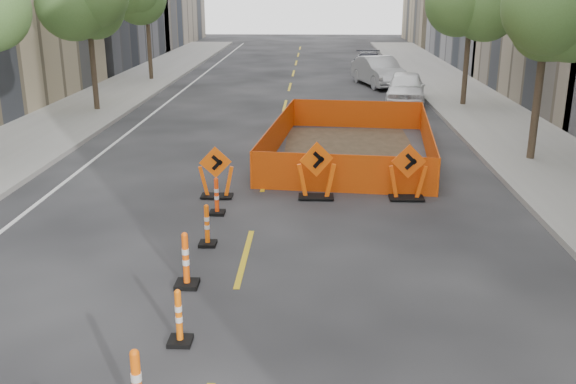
{
  "coord_description": "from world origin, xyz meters",
  "views": [
    {
      "loc": [
        1.43,
        -8.33,
        5.41
      ],
      "look_at": [
        0.86,
        5.1,
        1.1
      ],
      "focal_mm": 40.0,
      "sensor_mm": 36.0,
      "label": 1
    }
  ],
  "objects_px": {
    "chevron_sign_center": "(316,170)",
    "chevron_sign_left": "(216,172)",
    "channelizer_6": "(217,196)",
    "parked_car_far": "(368,63)",
    "channelizer_5": "(207,225)",
    "chevron_sign_right": "(408,172)",
    "channelizer_4": "(186,260)",
    "channelizer_3": "(179,317)",
    "parked_car_mid": "(379,71)",
    "parked_car_near": "(406,88)"
  },
  "relations": [
    {
      "from": "parked_car_near",
      "to": "channelizer_5",
      "type": "bearing_deg",
      "value": -101.72
    },
    {
      "from": "chevron_sign_center",
      "to": "chevron_sign_left",
      "type": "bearing_deg",
      "value": 159.38
    },
    {
      "from": "parked_car_far",
      "to": "parked_car_near",
      "type": "bearing_deg",
      "value": -81.72
    },
    {
      "from": "channelizer_6",
      "to": "chevron_sign_center",
      "type": "distance_m",
      "value": 2.82
    },
    {
      "from": "chevron_sign_right",
      "to": "parked_car_near",
      "type": "height_order",
      "value": "parked_car_near"
    },
    {
      "from": "chevron_sign_center",
      "to": "parked_car_far",
      "type": "height_order",
      "value": "chevron_sign_center"
    },
    {
      "from": "chevron_sign_center",
      "to": "chevron_sign_right",
      "type": "height_order",
      "value": "chevron_sign_center"
    },
    {
      "from": "parked_car_far",
      "to": "channelizer_4",
      "type": "bearing_deg",
      "value": -96.99
    },
    {
      "from": "channelizer_3",
      "to": "chevron_sign_right",
      "type": "xyz_separation_m",
      "value": [
        4.57,
        7.42,
        0.29
      ]
    },
    {
      "from": "parked_car_far",
      "to": "channelizer_6",
      "type": "bearing_deg",
      "value": -98.55
    },
    {
      "from": "channelizer_3",
      "to": "chevron_sign_left",
      "type": "bearing_deg",
      "value": 93.97
    },
    {
      "from": "channelizer_3",
      "to": "parked_car_mid",
      "type": "distance_m",
      "value": 28.63
    },
    {
      "from": "chevron_sign_left",
      "to": "parked_car_far",
      "type": "distance_m",
      "value": 26.77
    },
    {
      "from": "channelizer_4",
      "to": "channelizer_5",
      "type": "height_order",
      "value": "channelizer_4"
    },
    {
      "from": "chevron_sign_left",
      "to": "chevron_sign_center",
      "type": "bearing_deg",
      "value": -11.37
    },
    {
      "from": "chevron_sign_center",
      "to": "chevron_sign_right",
      "type": "xyz_separation_m",
      "value": [
        2.41,
        0.01,
        -0.02
      ]
    },
    {
      "from": "channelizer_6",
      "to": "parked_car_mid",
      "type": "height_order",
      "value": "parked_car_mid"
    },
    {
      "from": "chevron_sign_left",
      "to": "parked_car_mid",
      "type": "distance_m",
      "value": 21.58
    },
    {
      "from": "channelizer_4",
      "to": "parked_car_mid",
      "type": "distance_m",
      "value": 26.71
    },
    {
      "from": "chevron_sign_right",
      "to": "parked_car_far",
      "type": "bearing_deg",
      "value": 84.32
    },
    {
      "from": "channelizer_6",
      "to": "parked_car_far",
      "type": "bearing_deg",
      "value": 77.97
    },
    {
      "from": "channelizer_5",
      "to": "chevron_sign_right",
      "type": "height_order",
      "value": "chevron_sign_right"
    },
    {
      "from": "chevron_sign_left",
      "to": "chevron_sign_right",
      "type": "relative_size",
      "value": 0.93
    },
    {
      "from": "chevron_sign_left",
      "to": "parked_car_far",
      "type": "bearing_deg",
      "value": 65.11
    },
    {
      "from": "parked_car_near",
      "to": "channelizer_6",
      "type": "bearing_deg",
      "value": -104.27
    },
    {
      "from": "channelizer_4",
      "to": "parked_car_far",
      "type": "xyz_separation_m",
      "value": [
        5.82,
        31.45,
        0.13
      ]
    },
    {
      "from": "channelizer_3",
      "to": "chevron_sign_center",
      "type": "xyz_separation_m",
      "value": [
        2.16,
        7.41,
        0.31
      ]
    },
    {
      "from": "channelizer_3",
      "to": "parked_car_far",
      "type": "xyz_separation_m",
      "value": [
        5.53,
        33.48,
        0.21
      ]
    },
    {
      "from": "chevron_sign_center",
      "to": "parked_car_mid",
      "type": "relative_size",
      "value": 0.32
    },
    {
      "from": "channelizer_5",
      "to": "chevron_sign_right",
      "type": "relative_size",
      "value": 0.62
    },
    {
      "from": "parked_car_near",
      "to": "chevron_sign_left",
      "type": "bearing_deg",
      "value": -106.7
    },
    {
      "from": "channelizer_5",
      "to": "channelizer_3",
      "type": "bearing_deg",
      "value": -86.93
    },
    {
      "from": "channelizer_6",
      "to": "chevron_sign_right",
      "type": "xyz_separation_m",
      "value": [
        4.87,
        1.35,
        0.28
      ]
    },
    {
      "from": "chevron_sign_right",
      "to": "parked_car_mid",
      "type": "xyz_separation_m",
      "value": [
        1.15,
        20.63,
        0.06
      ]
    },
    {
      "from": "chevron_sign_right",
      "to": "parked_car_mid",
      "type": "relative_size",
      "value": 0.31
    },
    {
      "from": "channelizer_3",
      "to": "chevron_sign_left",
      "type": "height_order",
      "value": "chevron_sign_left"
    },
    {
      "from": "channelizer_3",
      "to": "parked_car_near",
      "type": "xyz_separation_m",
      "value": [
        6.47,
        22.29,
        0.29
      ]
    },
    {
      "from": "channelizer_6",
      "to": "parked_car_near",
      "type": "height_order",
      "value": "parked_car_near"
    },
    {
      "from": "channelizer_4",
      "to": "channelizer_5",
      "type": "xyz_separation_m",
      "value": [
        0.07,
        2.02,
        -0.07
      ]
    },
    {
      "from": "channelizer_6",
      "to": "chevron_sign_right",
      "type": "distance_m",
      "value": 5.06
    },
    {
      "from": "channelizer_6",
      "to": "channelizer_5",
      "type": "bearing_deg",
      "value": -87.44
    },
    {
      "from": "channelizer_5",
      "to": "parked_car_near",
      "type": "distance_m",
      "value": 19.43
    },
    {
      "from": "channelizer_5",
      "to": "chevron_sign_left",
      "type": "relative_size",
      "value": 0.67
    },
    {
      "from": "chevron_sign_right",
      "to": "parked_car_mid",
      "type": "distance_m",
      "value": 20.67
    },
    {
      "from": "channelizer_5",
      "to": "channelizer_6",
      "type": "relative_size",
      "value": 1.0
    },
    {
      "from": "channelizer_3",
      "to": "parked_car_near",
      "type": "relative_size",
      "value": 0.21
    },
    {
      "from": "channelizer_5",
      "to": "parked_car_near",
      "type": "height_order",
      "value": "parked_car_near"
    },
    {
      "from": "parked_car_near",
      "to": "parked_car_mid",
      "type": "xyz_separation_m",
      "value": [
        -0.76,
        5.76,
        0.05
      ]
    },
    {
      "from": "channelizer_3",
      "to": "parked_car_near",
      "type": "bearing_deg",
      "value": 73.81
    },
    {
      "from": "channelizer_5",
      "to": "channelizer_4",
      "type": "bearing_deg",
      "value": -91.85
    }
  ]
}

